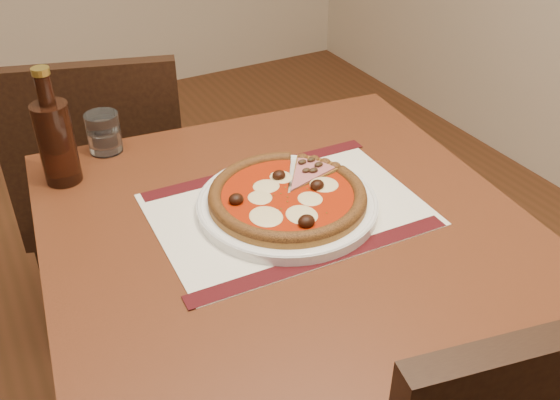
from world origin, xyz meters
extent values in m
cube|color=#642B17|center=(0.90, 0.64, 0.73)|extent=(0.88, 0.88, 0.04)
cylinder|color=#642B17|center=(0.59, 1.03, 0.35)|extent=(0.05, 0.05, 0.71)
cylinder|color=#642B17|center=(1.29, 0.95, 0.35)|extent=(0.05, 0.05, 0.71)
cube|color=black|center=(0.76, 1.38, 0.42)|extent=(0.51, 0.51, 0.04)
cylinder|color=black|center=(0.98, 1.50, 0.20)|extent=(0.04, 0.04, 0.40)
cylinder|color=black|center=(0.65, 1.60, 0.20)|extent=(0.04, 0.04, 0.40)
cylinder|color=black|center=(0.88, 1.16, 0.20)|extent=(0.04, 0.04, 0.40)
cylinder|color=black|center=(0.54, 1.27, 0.20)|extent=(0.04, 0.04, 0.40)
cube|color=black|center=(0.71, 1.21, 0.65)|extent=(0.40, 0.16, 0.43)
cube|color=silver|center=(0.92, 0.67, 0.75)|extent=(0.47, 0.34, 0.00)
cylinder|color=white|center=(0.92, 0.67, 0.76)|extent=(0.31, 0.31, 0.02)
cylinder|color=#975F24|center=(0.92, 0.67, 0.78)|extent=(0.27, 0.27, 0.01)
torus|color=brown|center=(0.92, 0.67, 0.78)|extent=(0.27, 0.27, 0.02)
cylinder|color=#A51607|center=(0.92, 0.67, 0.78)|extent=(0.23, 0.23, 0.00)
ellipsoid|color=beige|center=(0.93, 0.72, 0.79)|extent=(0.05, 0.04, 0.01)
ellipsoid|color=beige|center=(0.88, 0.74, 0.79)|extent=(0.05, 0.04, 0.01)
ellipsoid|color=beige|center=(0.87, 0.68, 0.79)|extent=(0.05, 0.04, 0.01)
ellipsoid|color=beige|center=(0.85, 0.62, 0.79)|extent=(0.05, 0.04, 0.01)
ellipsoid|color=beige|center=(0.91, 0.62, 0.79)|extent=(0.05, 0.04, 0.01)
ellipsoid|color=beige|center=(0.97, 0.60, 0.79)|extent=(0.05, 0.04, 0.01)
ellipsoid|color=beige|center=(0.97, 0.66, 0.79)|extent=(0.05, 0.04, 0.01)
ellipsoid|color=black|center=(0.93, 0.73, 0.80)|extent=(0.03, 0.02, 0.02)
ellipsoid|color=black|center=(0.83, 0.68, 0.80)|extent=(0.03, 0.02, 0.02)
ellipsoid|color=black|center=(0.91, 0.61, 0.80)|extent=(0.03, 0.02, 0.02)
ellipsoid|color=black|center=(1.01, 0.65, 0.80)|extent=(0.03, 0.02, 0.02)
ellipsoid|color=#382614|center=(0.98, 0.69, 0.79)|extent=(0.02, 0.01, 0.01)
ellipsoid|color=#382614|center=(1.01, 0.72, 0.79)|extent=(0.02, 0.01, 0.01)
ellipsoid|color=#382614|center=(0.97, 0.70, 0.79)|extent=(0.02, 0.01, 0.01)
ellipsoid|color=#382614|center=(1.00, 0.73, 0.79)|extent=(0.02, 0.01, 0.01)
ellipsoid|color=#382614|center=(0.96, 0.71, 0.79)|extent=(0.02, 0.01, 0.01)
cylinder|color=white|center=(0.70, 1.03, 0.79)|extent=(0.08, 0.08, 0.08)
cylinder|color=#37180D|center=(0.60, 0.95, 0.83)|extent=(0.07, 0.07, 0.16)
cylinder|color=#37180D|center=(0.60, 0.95, 0.93)|extent=(0.03, 0.03, 0.07)
cylinder|color=#A79137|center=(0.60, 0.95, 0.97)|extent=(0.03, 0.03, 0.01)
camera|label=1|loc=(0.48, -0.11, 1.37)|focal=40.00mm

